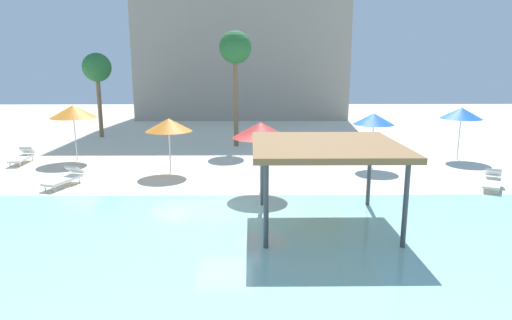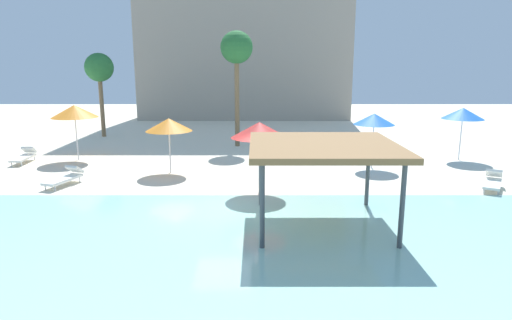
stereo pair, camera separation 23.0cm
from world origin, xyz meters
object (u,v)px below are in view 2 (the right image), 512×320
Objects in this scene: beach_umbrella_blue_7 at (464,114)px; palm_tree_1 at (238,50)px; lounge_chair_4 at (67,177)px; palm_tree_0 at (100,69)px; lounge_chair_1 at (26,156)px; beach_umbrella_red_0 at (260,130)px; beach_umbrella_orange_3 at (170,125)px; lounge_chair_3 at (400,153)px; beach_umbrella_blue_4 at (375,119)px; shade_pavilion at (324,148)px; lounge_chair_0 at (494,181)px; beach_umbrella_orange_6 at (76,111)px.

beach_umbrella_blue_7 is 0.40× the size of palm_tree_1.
palm_tree_1 is (6.78, 8.90, 5.35)m from lounge_chair_4.
lounge_chair_1 is at bearing -99.17° from palm_tree_0.
palm_tree_1 is (-1.26, 10.00, 3.21)m from beach_umbrella_red_0.
beach_umbrella_orange_3 is 4.89m from lounge_chair_4.
lounge_chair_3 is (19.31, 0.65, 0.00)m from lounge_chair_1.
lounge_chair_1 is 1.00× the size of lounge_chair_3.
lounge_chair_1 is (-11.93, 5.40, -2.14)m from beach_umbrella_red_0.
palm_tree_0 reaches higher than beach_umbrella_blue_4.
palm_tree_1 reaches higher than lounge_chair_3.
shade_pavilion is 2.29× the size of lounge_chair_0.
lounge_chair_0 is 17.41m from lounge_chair_4.
shade_pavilion is 2.31× the size of lounge_chair_3.
lounge_chair_0 and lounge_chair_3 have the same top height.
beach_umbrella_blue_7 is at bearing 123.25° from lounge_chair_4.
shade_pavilion is 0.65× the size of palm_tree_1.
beach_umbrella_blue_4 is at bearing 5.77° from beach_umbrella_orange_3.
beach_umbrella_blue_7 reaches higher than shade_pavilion.
beach_umbrella_orange_6 is 1.49× the size of lounge_chair_3.
beach_umbrella_orange_6 is 5.56m from lounge_chair_4.
beach_umbrella_orange_6 is at bearing -153.99° from palm_tree_1.
palm_tree_1 reaches higher than palm_tree_0.
beach_umbrella_orange_3 is 0.88× the size of beach_umbrella_orange_6.
beach_umbrella_blue_7 is 22.52m from palm_tree_0.
lounge_chair_1 is at bearing 176.16° from beach_umbrella_blue_4.
palm_tree_1 reaches higher than lounge_chair_4.
lounge_chair_0 is at bearing -13.04° from lounge_chair_3.
shade_pavilion reaches higher than lounge_chair_3.
beach_umbrella_orange_3 is at bearing -108.84° from lounge_chair_3.
beach_umbrella_blue_7 is at bearing -18.39° from palm_tree_1.
lounge_chair_3 is 0.97× the size of lounge_chair_4.
beach_umbrella_blue_4 reaches higher than beach_umbrella_orange_3.
lounge_chair_4 is (3.89, -4.30, 0.00)m from lounge_chair_1.
beach_umbrella_blue_4 is (9.56, 0.97, 0.14)m from beach_umbrella_orange_3.
beach_umbrella_red_0 reaches higher than beach_umbrella_blue_4.
beach_umbrella_orange_6 is at bearing -179.80° from beach_umbrella_blue_7.
beach_umbrella_blue_4 is 5.38m from beach_umbrella_blue_7.
lounge_chair_4 is at bearing 172.21° from beach_umbrella_red_0.
lounge_chair_3 is 19.95m from palm_tree_0.
palm_tree_1 reaches higher than shade_pavilion.
lounge_chair_0 is at bearing -16.52° from beach_umbrella_orange_6.
shade_pavilion is 14.85m from beach_umbrella_orange_6.
beach_umbrella_red_0 is at bearing 100.44° from lounge_chair_4.
beach_umbrella_blue_4 is 0.39× the size of palm_tree_1.
shade_pavilion is 4.05m from beach_umbrella_red_0.
beach_umbrella_orange_3 is 6.02m from beach_umbrella_orange_6.
palm_tree_0 is (1.32, 8.17, 4.22)m from lounge_chair_1.
lounge_chair_0 is 0.98× the size of lounge_chair_4.
beach_umbrella_blue_4 is at bearing -6.82° from beach_umbrella_orange_6.
beach_umbrella_red_0 reaches higher than lounge_chair_1.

